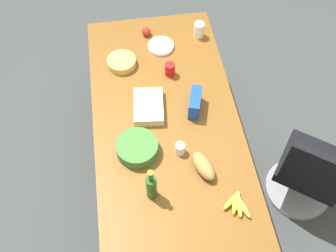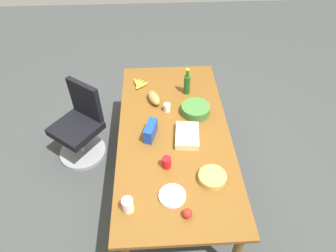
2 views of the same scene
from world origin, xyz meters
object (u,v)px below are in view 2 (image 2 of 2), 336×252
object	(u,v)px
wine_bottle	(187,84)
salad_bowl	(196,110)
conference_table	(174,136)
chip_bag_blue	(151,131)
paper_plate_stack	(172,196)
bread_loaf	(154,98)
office_chair	(81,130)
red_solo_cup	(167,162)
paper_cup	(167,108)
apple_red	(187,213)
mayo_jar	(128,205)
banana_bunch	(139,84)
sheet_cake	(187,136)
chip_bowl	(212,177)

from	to	relation	value
wine_bottle	salad_bowl	xyz separation A→B (m)	(-0.34, -0.06, -0.08)
conference_table	chip_bag_blue	size ratio (longest dim) A/B	10.28
salad_bowl	paper_plate_stack	xyz separation A→B (m)	(-1.00, 0.31, -0.03)
bread_loaf	paper_plate_stack	distance (m)	1.21
office_chair	wine_bottle	world-z (taller)	wine_bottle
office_chair	red_solo_cup	size ratio (longest dim) A/B	8.56
paper_cup	apple_red	bearing A→B (deg)	-175.69
mayo_jar	paper_plate_stack	distance (m)	0.36
banana_bunch	paper_plate_stack	world-z (taller)	banana_bunch
wine_bottle	paper_plate_stack	size ratio (longest dim) A/B	1.44
wine_bottle	bread_loaf	distance (m)	0.40
paper_plate_stack	conference_table	bearing A→B (deg)	-5.10
apple_red	banana_bunch	bearing A→B (deg)	13.24
paper_cup	red_solo_cup	size ratio (longest dim) A/B	0.82
paper_cup	salad_bowl	bearing A→B (deg)	-99.54
apple_red	chip_bag_blue	bearing A→B (deg)	17.30
sheet_cake	paper_plate_stack	size ratio (longest dim) A/B	1.45
paper_cup	mayo_jar	size ratio (longest dim) A/B	0.67
chip_bag_blue	bread_loaf	size ratio (longest dim) A/B	0.92
conference_table	paper_plate_stack	xyz separation A→B (m)	(-0.74, 0.07, 0.08)
bread_loaf	office_chair	bearing A→B (deg)	90.99
chip_bag_blue	banana_bunch	size ratio (longest dim) A/B	1.07
paper_cup	bread_loaf	size ratio (longest dim) A/B	0.38
banana_bunch	chip_bag_blue	bearing A→B (deg)	-171.19
mayo_jar	sheet_cake	bearing A→B (deg)	-35.89
office_chair	conference_table	bearing A→B (deg)	-113.18
banana_bunch	sheet_cake	bearing A→B (deg)	-151.15
conference_table	sheet_cake	distance (m)	0.18
chip_bowl	paper_plate_stack	bearing A→B (deg)	113.37
red_solo_cup	mayo_jar	size ratio (longest dim) A/B	0.82
mayo_jar	paper_plate_stack	xyz separation A→B (m)	(0.09, -0.35, -0.05)
banana_bunch	bread_loaf	world-z (taller)	bread_loaf
chip_bag_blue	wine_bottle	size ratio (longest dim) A/B	0.69
mayo_jar	wine_bottle	xyz separation A→B (m)	(1.43, -0.60, 0.06)
mayo_jar	chip_bowl	xyz separation A→B (m)	(0.24, -0.69, -0.04)
bread_loaf	mayo_jar	bearing A→B (deg)	170.19
red_solo_cup	banana_bunch	bearing A→B (deg)	12.29
apple_red	bread_loaf	size ratio (longest dim) A/B	0.32
chip_bag_blue	office_chair	bearing A→B (deg)	58.75
office_chair	chip_bowl	size ratio (longest dim) A/B	3.97
wine_bottle	bread_loaf	world-z (taller)	wine_bottle
conference_table	office_chair	bearing A→B (deg)	66.82
apple_red	paper_plate_stack	size ratio (longest dim) A/B	0.35
office_chair	bread_loaf	size ratio (longest dim) A/B	3.92
paper_cup	office_chair	bearing A→B (deg)	81.77
banana_bunch	bread_loaf	bearing A→B (deg)	-150.08
wine_bottle	chip_bowl	bearing A→B (deg)	-175.28
sheet_cake	banana_bunch	size ratio (longest dim) A/B	1.55
chip_bag_blue	mayo_jar	world-z (taller)	chip_bag_blue
bread_loaf	red_solo_cup	bearing A→B (deg)	-174.16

